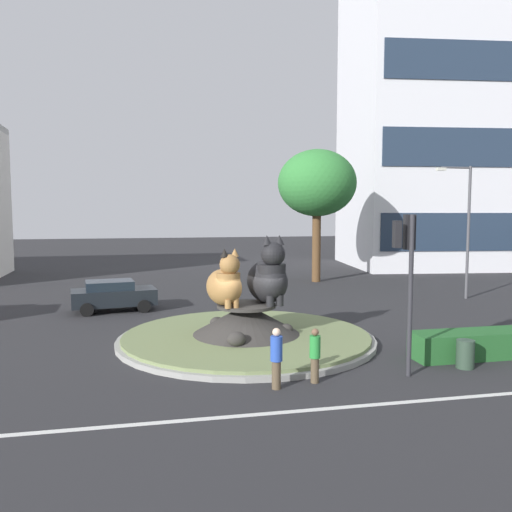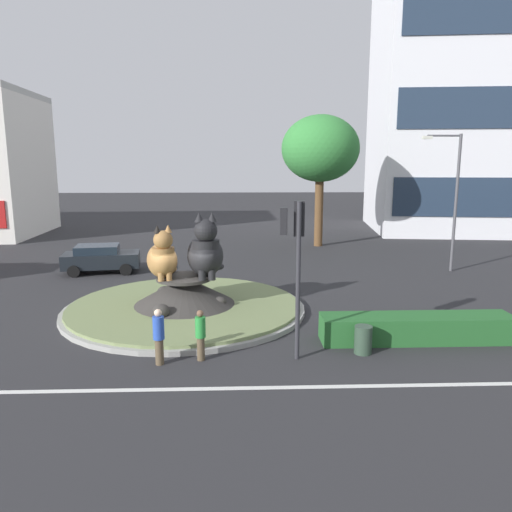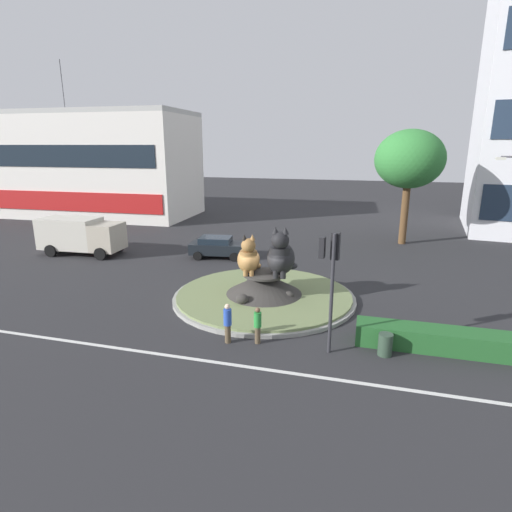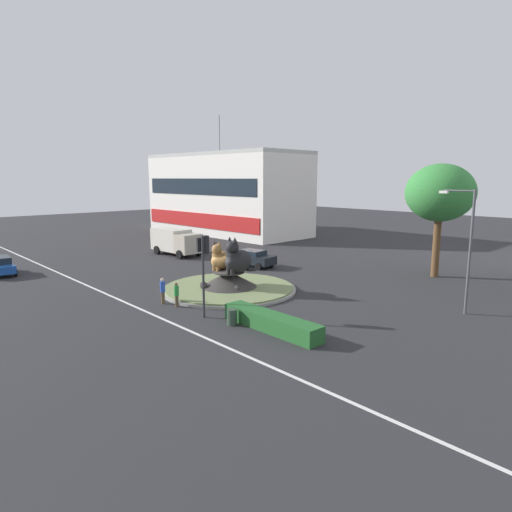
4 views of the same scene
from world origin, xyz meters
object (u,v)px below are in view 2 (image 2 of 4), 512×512
Objects in this scene: office_tower at (495,33)px; streetlight_arm at (453,193)px; cat_statue_tabby at (163,258)px; cat_statue_black at (206,253)px; litter_bin at (363,340)px; traffic_light_mast at (296,245)px; pedestrian_blue_shirt at (159,335)px; broadleaf_tree_behind_island at (320,149)px; pedestrian_green_shirt at (201,334)px; sedan_on_far_lane at (101,258)px.

streetlight_arm is (-10.04, -16.74, -12.34)m from office_tower.
cat_statue_black is at bearing 80.05° from cat_statue_tabby.
streetlight_arm is 8.31× the size of litter_bin.
traffic_light_mast is 3.83m from litter_bin.
traffic_light_mast is 2.81× the size of pedestrian_blue_shirt.
broadleaf_tree_behind_island is (7.14, 15.46, 4.48)m from cat_statue_black.
streetlight_arm is (14.70, 7.05, 2.10)m from cat_statue_tabby.
cat_statue_tabby is 8.56m from litter_bin.
litter_bin is (6.33, 0.63, -0.47)m from pedestrian_blue_shirt.
cat_statue_black is at bearing 137.35° from litter_bin.
broadleaf_tree_behind_island is at bearing -145.95° from office_tower.
broadleaf_tree_behind_island is at bearing 84.70° from litter_bin.
cat_statue_tabby is 1.48× the size of pedestrian_green_shirt.
streetlight_arm is (12.99, 6.85, 1.92)m from cat_statue_black.
office_tower reaches higher than cat_statue_tabby.
office_tower is 40.03m from pedestrian_green_shirt.
litter_bin is at bearing -95.30° from broadleaf_tree_behind_island.
sedan_on_far_lane is at bearing -148.28° from broadleaf_tree_behind_island.
litter_bin is (-7.74, -11.69, -3.88)m from streetlight_arm.
pedestrian_green_shirt is (-12.85, -12.05, -3.48)m from streetlight_arm.
streetlight_arm reaches higher than sedan_on_far_lane.
office_tower is (19.99, 28.68, 13.10)m from traffic_light_mast.
pedestrian_blue_shirt is at bearing -174.31° from litter_bin.
streetlight_arm reaches higher than pedestrian_green_shirt.
cat_statue_tabby is 8.78m from sedan_on_far_lane.
pedestrian_green_shirt is (1.85, -5.00, -1.38)m from cat_statue_tabby.
cat_statue_black is 1.71× the size of pedestrian_green_shirt.
office_tower reaches higher than traffic_light_mast.
broadleaf_tree_behind_island is at bearing 147.85° from cat_statue_black.
cat_statue_tabby is 0.26× the size of broadleaf_tree_behind_island.
cat_statue_black is 0.36× the size of streetlight_arm.
cat_statue_tabby is at bearing 146.27° from litter_bin.
broadleaf_tree_behind_island is at bearing 45.68° from pedestrian_blue_shirt.
broadleaf_tree_behind_island reaches higher than pedestrian_green_shirt.
office_tower is 4.46× the size of streetlight_arm.
sedan_on_far_lane is 16.64m from litter_bin.
office_tower is 20.90× the size of pedestrian_green_shirt.
traffic_light_mast is 15.64m from sedan_on_far_lane.
broadleaf_tree_behind_island is 5.36× the size of pedestrian_blue_shirt.
office_tower is at bearing 128.33° from cat_statue_black.
cat_statue_tabby is 2.63× the size of litter_bin.
streetlight_arm is 19.56m from sedan_on_far_lane.
pedestrian_blue_shirt is (0.64, -5.28, -1.31)m from cat_statue_tabby.
office_tower is 37.24m from litter_bin.
streetlight_arm is at bearing 18.33° from pedestrian_blue_shirt.
cat_statue_tabby is 6.95m from traffic_light_mast.
office_tower reaches higher than sedan_on_far_lane.
pedestrian_green_shirt is 13.93m from sedan_on_far_lane.
streetlight_arm is at bearing -31.49° from traffic_light_mast.
cat_statue_black is 1.58× the size of pedestrian_blue_shirt.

